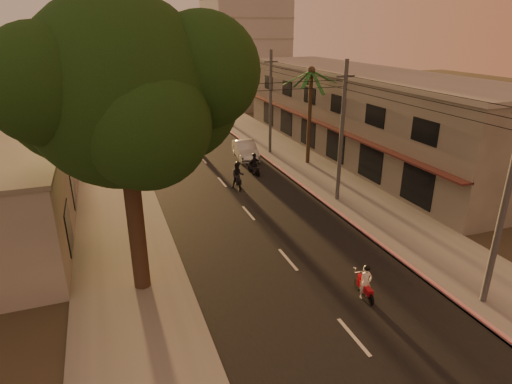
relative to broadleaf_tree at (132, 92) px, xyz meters
The scene contains 19 objects.
ground 10.96m from the broadleaf_tree, 17.97° to the right, with size 160.00×160.00×0.00m, color #383023.
road 20.84m from the broadleaf_tree, 69.68° to the left, with size 10.00×140.00×0.02m, color black.
sidewalk_right 24.26m from the broadleaf_tree, 51.68° to the left, with size 5.00×140.00×0.12m, color slate.
sidewalk_left 19.76m from the broadleaf_tree, 92.85° to the left, with size 5.00×140.00×0.12m, color slate.
curb_stripe 19.30m from the broadleaf_tree, 47.67° to the left, with size 0.20×60.00×0.20m, color red.
shophouse_row 26.41m from the broadleaf_tree, 37.63° to the left, with size 8.80×34.20×7.30m.
left_building 15.15m from the broadleaf_tree, 121.87° to the left, with size 8.20×24.20×5.20m.
distant_tower 58.67m from the broadleaf_tree, 67.22° to the left, with size 12.10×12.10×28.00m.
broadleaf_tree is the anchor object (origin of this frame).
palm_tree 20.18m from the broadleaf_tree, 43.48° to the left, with size 5.00×5.00×8.20m.
utility_poles 22.06m from the broadleaf_tree, 54.34° to the left, with size 1.20×48.26×9.00m.
filler_right 47.87m from the broadleaf_tree, 64.31° to the left, with size 8.00×14.00×6.00m, color #A39D93.
filler_left_near 33.30m from the broadleaf_tree, 103.06° to the left, with size 8.00×14.00×4.40m, color #A39D93.
filler_left_far 50.64m from the broadleaf_tree, 98.43° to the left, with size 8.00×14.00×7.00m, color #A39D93.
scooter_red 12.15m from the broadleaf_tree, 26.22° to the right, with size 0.66×1.62×1.58m.
scooter_mid_a 14.76m from the broadleaf_tree, 54.51° to the left, with size 1.11×2.01×1.99m.
scooter_mid_b 17.60m from the broadleaf_tree, 53.36° to the left, with size 1.09×1.76×1.74m.
scooter_far_a 22.82m from the broadleaf_tree, 71.72° to the left, with size 0.87×1.68×1.64m.
parked_car 21.38m from the broadleaf_tree, 59.14° to the left, with size 2.13×4.77×1.52m, color #A3A6AB.
Camera 1 is at (-7.79, -14.83, 10.76)m, focal length 30.00 mm.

